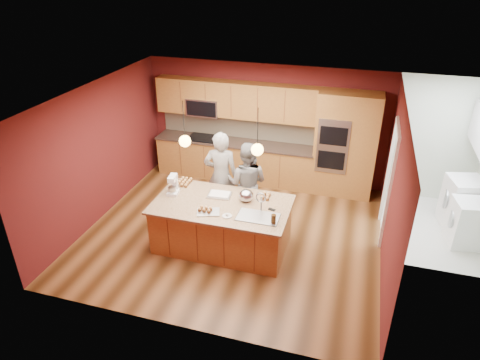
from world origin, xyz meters
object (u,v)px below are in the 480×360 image
(island, at_px, (223,224))
(person_left, at_px, (221,176))
(person_right, at_px, (247,183))
(mixing_bowl, at_px, (246,196))
(stand_mixer, at_px, (173,186))

(island, distance_m, person_left, 1.10)
(island, height_order, person_left, person_left)
(island, height_order, person_right, person_right)
(person_right, relative_size, mixing_bowl, 6.39)
(person_right, distance_m, stand_mixer, 1.45)
(island, xyz_separation_m, person_left, (-0.34, 0.93, 0.47))
(person_left, xyz_separation_m, stand_mixer, (-0.64, -0.83, 0.12))
(stand_mixer, bearing_deg, person_left, 43.45)
(stand_mixer, xyz_separation_m, mixing_bowl, (1.35, 0.12, -0.05))
(person_left, relative_size, person_right, 1.09)
(mixing_bowl, bearing_deg, person_left, 134.89)
(person_left, distance_m, mixing_bowl, 1.01)
(person_left, bearing_deg, person_right, 170.57)
(person_left, xyz_separation_m, person_right, (0.53, 0.00, -0.08))
(island, relative_size, mixing_bowl, 9.12)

